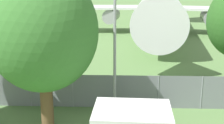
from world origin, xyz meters
name	(u,v)px	position (x,y,z in m)	size (l,w,h in m)	color
perimeter_fence	(73,91)	(0.00, 11.38, 1.02)	(56.07, 0.07, 2.03)	gray
airplane	(160,4)	(7.70, 35.45, 4.04)	(29.94, 38.20, 12.82)	white
tree_left_of_cabin	(43,32)	(-0.96, 8.95, 5.02)	(5.51, 5.51, 8.07)	brown
light_mast	(115,17)	(2.53, 10.63, 5.53)	(0.44, 0.44, 9.26)	#99999E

